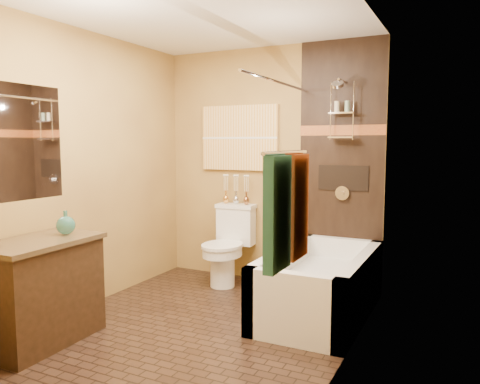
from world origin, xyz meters
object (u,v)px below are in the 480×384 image
Objects in this scene: bathtub at (320,290)px; vanity at (39,291)px; sunset_painting at (239,138)px; toilet at (228,244)px.

vanity reaches higher than bathtub.
bathtub is at bearing -32.35° from sunset_painting.
bathtub is (1.14, -0.73, -1.33)m from sunset_painting.
toilet is (-0.00, -0.27, -1.13)m from sunset_painting.
bathtub is 1.80× the size of toilet.
sunset_painting is 1.90m from bathtub.
toilet is at bearing 158.42° from bathtub.
sunset_painting reaches higher than bathtub.
toilet is at bearing 72.00° from vanity.
toilet reaches higher than vanity.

